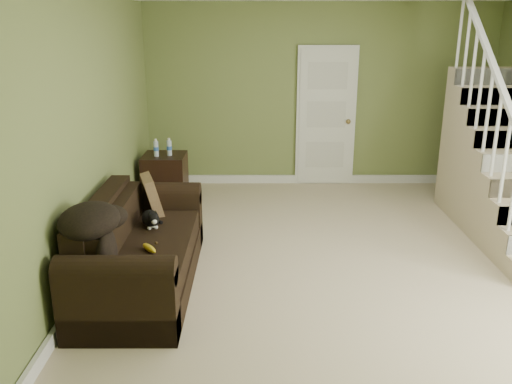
{
  "coord_description": "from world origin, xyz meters",
  "views": [
    {
      "loc": [
        -0.92,
        -5.12,
        2.39
      ],
      "look_at": [
        -0.92,
        0.05,
        0.72
      ],
      "focal_mm": 38.0,
      "sensor_mm": 36.0,
      "label": 1
    }
  ],
  "objects_px": {
    "side_table": "(165,179)",
    "banana": "(149,248)",
    "sofa": "(138,253)",
    "cat": "(150,219)"
  },
  "relations": [
    {
      "from": "sofa",
      "to": "banana",
      "type": "distance_m",
      "value": 0.35
    },
    {
      "from": "side_table",
      "to": "banana",
      "type": "bearing_deg",
      "value": -83.85
    },
    {
      "from": "sofa",
      "to": "side_table",
      "type": "distance_m",
      "value": 2.35
    },
    {
      "from": "banana",
      "to": "side_table",
      "type": "bearing_deg",
      "value": 57.33
    },
    {
      "from": "side_table",
      "to": "cat",
      "type": "distance_m",
      "value": 2.05
    },
    {
      "from": "side_table",
      "to": "sofa",
      "type": "bearing_deg",
      "value": -87.15
    },
    {
      "from": "sofa",
      "to": "banana",
      "type": "relative_size",
      "value": 10.0
    },
    {
      "from": "side_table",
      "to": "banana",
      "type": "distance_m",
      "value": 2.63
    },
    {
      "from": "banana",
      "to": "sofa",
      "type": "bearing_deg",
      "value": 83.41
    },
    {
      "from": "sofa",
      "to": "cat",
      "type": "distance_m",
      "value": 0.39
    }
  ]
}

